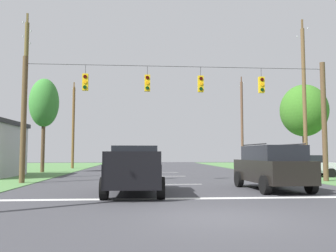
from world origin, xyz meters
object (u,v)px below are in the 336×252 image
at_px(distant_car_oncoming, 305,166).
at_px(tree_roadside_far_right, 44,103).
at_px(utility_pole_mid_left, 25,95).
at_px(utility_pole_far_left, 73,125).
at_px(suv_black, 272,166).
at_px(utility_pole_far_right, 242,123).
at_px(overhead_signal_span, 178,113).
at_px(utility_pole_mid_right, 304,99).
at_px(pickup_truck, 135,170).
at_px(tree_roadside_left, 304,111).
at_px(distant_car_crossing_white, 273,162).

relative_size(distant_car_oncoming, tree_roadside_far_right, 0.53).
height_order(utility_pole_mid_left, utility_pole_far_left, utility_pole_mid_left).
relative_size(suv_black, utility_pole_far_right, 0.46).
relative_size(overhead_signal_span, utility_pole_mid_right, 1.53).
bearing_deg(pickup_truck, suv_black, 8.16).
bearing_deg(tree_roadside_left, suv_black, -121.01).
relative_size(pickup_truck, utility_pole_far_right, 0.52).
bearing_deg(distant_car_crossing_white, tree_roadside_left, -80.99).
distance_m(overhead_signal_span, utility_pole_mid_left, 10.60).
xyz_separation_m(distant_car_crossing_white, utility_pole_mid_right, (-0.83, -8.55, 4.82)).
height_order(utility_pole_far_right, tree_roadside_far_right, utility_pole_far_right).
bearing_deg(utility_pole_far_left, tree_roadside_left, -28.65).
xyz_separation_m(overhead_signal_span, pickup_truck, (-2.38, -5.47, -3.01)).
xyz_separation_m(suv_black, distant_car_crossing_white, (6.84, 17.75, -0.27)).
xyz_separation_m(pickup_truck, utility_pole_far_right, (11.84, 25.09, 4.15)).
xyz_separation_m(overhead_signal_span, utility_pole_mid_right, (9.74, 4.60, 1.64)).
xyz_separation_m(utility_pole_far_left, tree_roadside_far_right, (-1.06, -8.07, 1.25)).
bearing_deg(tree_roadside_left, distant_car_crossing_white, 99.01).
height_order(suv_black, distant_car_crossing_white, suv_black).
bearing_deg(distant_car_oncoming, tree_roadside_far_right, 159.59).
xyz_separation_m(utility_pole_mid_left, tree_roadside_left, (21.15, 4.34, -0.34)).
bearing_deg(tree_roadside_far_right, overhead_signal_span, -47.29).
bearing_deg(tree_roadside_left, utility_pole_far_right, 99.41).
xyz_separation_m(utility_pole_mid_right, utility_pole_far_left, (-19.27, 14.93, -0.85)).
bearing_deg(distant_car_crossing_white, utility_pole_far_left, 162.39).
xyz_separation_m(utility_pole_far_left, tree_roadside_left, (20.89, -11.41, 0.40)).
relative_size(distant_car_crossing_white, tree_roadside_far_right, 0.54).
distance_m(distant_car_oncoming, utility_pole_far_right, 16.16).
xyz_separation_m(pickup_truck, tree_roadside_left, (13.75, 13.59, 4.20)).
bearing_deg(utility_pole_far_right, overhead_signal_span, -115.74).
height_order(utility_pole_far_right, utility_pole_mid_left, utility_pole_mid_left).
bearing_deg(utility_pole_far_left, pickup_truck, -74.06).
height_order(distant_car_oncoming, utility_pole_mid_left, utility_pole_mid_left).
xyz_separation_m(utility_pole_mid_left, utility_pole_far_left, (0.26, 15.75, -0.74)).
distance_m(utility_pole_mid_left, tree_roadside_far_right, 7.74).
bearing_deg(distant_car_oncoming, utility_pole_far_left, 140.64).
bearing_deg(tree_roadside_far_right, pickup_truck, -64.16).
xyz_separation_m(distant_car_oncoming, utility_pole_far_left, (-18.88, 15.49, 3.98)).
distance_m(pickup_truck, utility_pole_far_left, 26.28).
bearing_deg(pickup_truck, overhead_signal_span, 66.48).
relative_size(utility_pole_far_right, utility_pole_mid_left, 0.95).
bearing_deg(overhead_signal_span, utility_pole_mid_left, 158.86).
bearing_deg(distant_car_oncoming, tree_roadside_left, 63.79).
xyz_separation_m(overhead_signal_span, utility_pole_far_right, (9.46, 19.62, 1.14)).
height_order(distant_car_crossing_white, tree_roadside_far_right, tree_roadside_far_right).
bearing_deg(utility_pole_mid_right, utility_pole_mid_left, -177.61).
distance_m(pickup_truck, suv_black, 6.17).
height_order(utility_pole_mid_left, tree_roadside_far_right, utility_pole_mid_left).
xyz_separation_m(utility_pole_mid_right, tree_roadside_left, (1.62, 3.52, -0.44)).
xyz_separation_m(utility_pole_far_right, utility_pole_far_left, (-18.98, -0.09, -0.35)).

